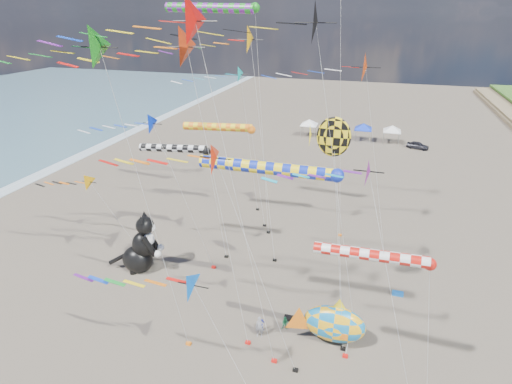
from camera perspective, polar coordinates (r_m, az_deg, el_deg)
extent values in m
cone|color=black|center=(25.22, 10.34, 22.81)|extent=(2.54, 2.72, 2.81)
cylinder|color=#B2B2B2|center=(27.42, 12.33, -0.26)|extent=(3.55, 0.02, 21.27)
cube|color=black|center=(33.10, 13.81, -17.45)|extent=(0.36, 0.24, 0.20)
cone|color=#168019|center=(23.97, -20.74, 19.00)|extent=(2.31, 2.47, 2.55)
cylinder|color=#B2B2B2|center=(25.77, -14.47, -3.52)|extent=(3.36, 0.02, 20.16)
cube|color=black|center=(30.96, -9.60, -20.56)|extent=(0.36, 0.24, 0.20)
cylinder|color=#B2B2B2|center=(38.83, 12.13, 11.51)|extent=(2.01, 0.02, 27.00)
cube|color=black|center=(43.64, 11.90, -6.03)|extent=(0.36, 0.24, 0.20)
cone|color=red|center=(21.68, -2.73, 4.33)|extent=(1.95, 2.08, 2.15)
cylinder|color=#B2B2B2|center=(24.61, 1.89, -12.06)|extent=(3.84, 0.02, 14.39)
cube|color=black|center=(29.11, 5.65, -23.98)|extent=(0.36, 0.24, 0.20)
cone|color=#13B7B3|center=(43.84, -2.22, 16.31)|extent=(1.78, 1.91, 1.97)
cylinder|color=#B2B2B2|center=(45.32, -0.91, 6.42)|extent=(1.93, 0.02, 15.66)
cube|color=black|center=(48.01, 0.23, -2.49)|extent=(0.36, 0.24, 0.20)
cone|color=#FFAD0A|center=(40.01, -21.20, 0.93)|extent=(1.71, 1.83, 1.89)
cylinder|color=#B2B2B2|center=(40.45, -18.49, -3.89)|extent=(3.51, 0.02, 7.01)
cube|color=black|center=(41.21, -15.86, -8.45)|extent=(0.36, 0.24, 0.20)
cone|color=#052DDA|center=(33.28, -11.06, 9.81)|extent=(1.74, 1.87, 1.92)
cylinder|color=#B2B2B2|center=(35.06, -8.40, -1.16)|extent=(2.47, 0.02, 13.69)
cube|color=black|center=(37.99, -6.07, -10.61)|extent=(0.36, 0.24, 0.20)
cone|color=blue|center=(20.81, -5.77, -14.45)|extent=(1.82, 1.95, 2.01)
cylinder|color=#B2B2B2|center=(23.44, -1.72, -23.57)|extent=(2.92, 0.02, 8.80)
cone|color=#FFAC0B|center=(32.75, -0.41, 20.89)|extent=(2.24, 2.40, 2.47)
cylinder|color=#B2B2B2|center=(34.50, 1.31, 4.20)|extent=(2.13, 0.02, 19.81)
cube|color=black|center=(38.76, 2.69, -9.70)|extent=(0.36, 0.24, 0.20)
cone|color=red|center=(21.03, -5.53, 23.29)|extent=(2.37, 2.53, 2.61)
cylinder|color=#B2B2B2|center=(23.28, -0.76, -4.05)|extent=(3.27, 0.02, 21.44)
cube|color=black|center=(29.54, 2.62, -22.94)|extent=(0.36, 0.24, 0.20)
cone|color=#BF340B|center=(35.52, 15.51, 16.70)|extent=(2.56, 2.74, 2.82)
cylinder|color=#B2B2B2|center=(37.58, 16.79, 3.03)|extent=(3.67, 0.02, 17.57)
cube|color=black|center=(41.46, 17.88, -8.52)|extent=(0.36, 0.24, 0.20)
cone|color=#841C89|center=(19.21, 19.47, 1.19)|extent=(1.54, 1.64, 1.69)
cylinder|color=#B2B2B2|center=(23.10, 20.68, -16.27)|extent=(3.01, 0.02, 14.69)
cone|color=red|center=(22.50, -7.18, 19.94)|extent=(2.23, 2.38, 2.46)
cylinder|color=#B2B2B2|center=(24.95, -3.71, -3.74)|extent=(2.18, 0.02, 20.13)
cube|color=black|center=(30.66, -1.16, -20.69)|extent=(0.36, 0.24, 0.20)
cylinder|color=red|center=(22.32, 15.93, -8.59)|extent=(5.98, 0.64, 0.64)
sphere|color=red|center=(22.59, 23.57, -9.42)|extent=(0.68, 0.68, 0.68)
cylinder|color=#B2B2B2|center=(25.67, 23.37, -18.96)|extent=(1.52, 0.02, 10.01)
cylinder|color=orange|center=(42.04, -5.54, 9.24)|extent=(7.39, 0.83, 0.83)
sphere|color=orange|center=(40.81, -0.67, 8.88)|extent=(0.87, 0.87, 0.87)
cylinder|color=#B2B2B2|center=(42.38, 0.33, 1.69)|extent=(1.52, 0.02, 10.90)
cube|color=black|center=(44.54, 1.24, -4.79)|extent=(0.36, 0.24, 0.20)
cylinder|color=#1129B3|center=(24.36, 1.52, 3.48)|extent=(8.52, 0.81, 0.81)
sphere|color=#1129B3|center=(23.67, 11.50, 2.34)|extent=(0.85, 0.85, 0.85)
cylinder|color=#B2B2B2|center=(26.74, 11.94, -10.99)|extent=(1.52, 0.02, 13.12)
cube|color=black|center=(30.86, 12.32, -21.02)|extent=(0.36, 0.24, 0.20)
cylinder|color=#1B951E|center=(39.27, -6.75, 24.66)|extent=(8.57, 0.83, 0.83)
sphere|color=#1B951E|center=(37.79, -0.16, 24.82)|extent=(0.87, 0.87, 0.87)
cylinder|color=#B2B2B2|center=(39.08, 0.92, 8.40)|extent=(1.52, 0.02, 22.09)
cube|color=black|center=(43.22, 1.78, -5.78)|extent=(0.36, 0.24, 0.20)
cylinder|color=black|center=(36.60, -11.73, 6.15)|extent=(6.47, 0.71, 0.71)
sphere|color=black|center=(35.21, -7.06, 5.75)|extent=(0.75, 0.75, 0.75)
cylinder|color=#B2B2B2|center=(36.97, -5.58, -2.20)|extent=(1.52, 0.02, 10.67)
cube|color=black|center=(39.34, -4.24, -9.18)|extent=(0.36, 0.24, 0.20)
ellipsoid|color=yellow|center=(26.25, 11.04, 7.73)|extent=(2.20, 0.40, 2.64)
cone|color=yellow|center=(26.44, 7.79, 8.07)|extent=(0.12, 1.80, 1.80)
cylinder|color=#B2B2B2|center=(28.19, 11.65, -7.29)|extent=(2.03, 2.03, 14.48)
cube|color=black|center=(31.69, 12.19, -19.53)|extent=(0.36, 0.24, 0.20)
ellipsoid|color=#1379BB|center=(30.00, 11.13, -18.02)|extent=(4.61, 2.59, 2.89)
cone|color=orange|center=(30.20, 6.19, -17.29)|extent=(2.10, 0.55, 2.12)
cone|color=yellow|center=(29.05, 11.76, -15.95)|extent=(1.53, 0.41, 1.54)
cylinder|color=#B2B2B2|center=(30.39, 12.98, -20.50)|extent=(0.20, 1.04, 1.34)
cube|color=red|center=(30.43, 12.62, -21.88)|extent=(0.36, 0.24, 0.20)
imported|color=gray|center=(30.64, 0.53, -18.74)|extent=(0.69, 0.52, 1.73)
imported|color=#1D6F45|center=(31.43, 4.20, -18.21)|extent=(0.61, 0.51, 1.13)
imported|color=#2933B4|center=(31.28, 0.86, -18.46)|extent=(0.51, 0.68, 1.07)
cube|color=black|center=(32.47, 4.87, -17.55)|extent=(0.90, 0.44, 0.30)
cube|color=blue|center=(36.65, 19.59, -13.50)|extent=(0.90, 0.44, 0.30)
cube|color=white|center=(77.21, 7.59, 9.50)|extent=(3.00, 3.00, 0.15)
pyramid|color=white|center=(76.95, 7.63, 10.26)|extent=(4.20, 4.20, 1.00)
cylinder|color=#999999|center=(76.49, 6.40, 8.53)|extent=(0.08, 0.08, 2.20)
cylinder|color=#999999|center=(76.08, 8.34, 8.33)|extent=(0.08, 0.08, 2.20)
cylinder|color=#999999|center=(78.96, 6.77, 9.01)|extent=(0.08, 0.08, 2.20)
cylinder|color=#999999|center=(78.56, 8.66, 8.83)|extent=(0.08, 0.08, 2.20)
cube|color=red|center=(76.58, 11.32, 9.12)|extent=(3.00, 3.00, 0.15)
pyramid|color=red|center=(76.32, 11.38, 9.88)|extent=(4.20, 4.20, 1.00)
cylinder|color=#999999|center=(75.77, 10.15, 8.15)|extent=(0.08, 0.08, 2.20)
cylinder|color=#999999|center=(75.53, 12.12, 7.93)|extent=(0.08, 0.08, 2.20)
cylinder|color=#999999|center=(78.26, 10.41, 8.64)|extent=(0.08, 0.08, 2.20)
cylinder|color=#999999|center=(78.03, 12.32, 8.44)|extent=(0.08, 0.08, 2.20)
cube|color=blue|center=(76.28, 15.08, 8.70)|extent=(3.00, 3.00, 0.15)
pyramid|color=blue|center=(76.02, 15.17, 9.46)|extent=(4.20, 4.20, 1.00)
cylinder|color=#999999|center=(75.38, 13.94, 7.72)|extent=(0.08, 0.08, 2.20)
cylinder|color=#999999|center=(75.31, 15.92, 7.49)|extent=(0.08, 0.08, 2.20)
cylinder|color=#999999|center=(77.88, 14.08, 8.24)|extent=(0.08, 0.08, 2.20)
cylinder|color=#999999|center=(77.81, 16.00, 8.01)|extent=(0.08, 0.08, 2.20)
cube|color=white|center=(76.31, 18.85, 8.23)|extent=(3.00, 3.00, 0.15)
pyramid|color=white|center=(76.05, 18.96, 8.99)|extent=(4.20, 4.20, 1.00)
cylinder|color=#999999|center=(75.32, 17.75, 7.26)|extent=(0.08, 0.08, 2.20)
cylinder|color=#999999|center=(75.42, 19.72, 7.01)|extent=(0.08, 0.08, 2.20)
cylinder|color=#999999|center=(77.83, 17.77, 7.79)|extent=(0.08, 0.08, 2.20)
cylinder|color=#999999|center=(77.92, 19.69, 7.55)|extent=(0.08, 0.08, 2.20)
imported|color=#26262D|center=(75.13, 22.10, 6.20)|extent=(3.94, 2.48, 1.25)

